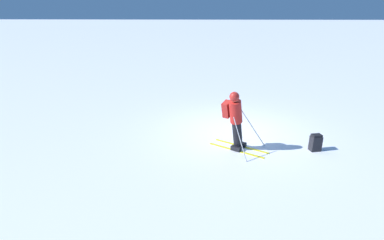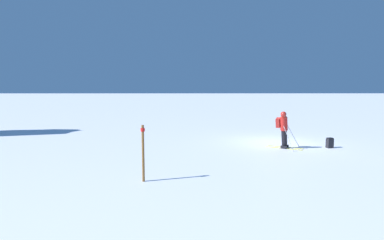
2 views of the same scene
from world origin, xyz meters
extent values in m
plane|color=white|center=(0.00, 0.00, 0.00)|extent=(300.00, 300.00, 0.00)
cube|color=yellow|center=(-1.51, 0.09, 0.01)|extent=(0.99, 1.54, 0.01)
cube|color=yellow|center=(-1.20, -0.09, 0.01)|extent=(0.99, 1.54, 0.01)
cube|color=black|center=(-1.51, 0.09, 0.07)|extent=(0.27, 0.31, 0.12)
cube|color=black|center=(-1.20, -0.09, 0.07)|extent=(0.27, 0.31, 0.12)
cylinder|color=black|center=(-1.48, 0.07, 0.52)|extent=(0.53, 0.46, 0.86)
cylinder|color=red|center=(-1.64, 0.17, 1.23)|extent=(0.60, 0.55, 0.71)
sphere|color=tan|center=(-1.73, 0.23, 1.65)|extent=(0.36, 0.35, 0.28)
sphere|color=#AD231E|center=(-1.74, 0.23, 1.68)|extent=(0.42, 0.40, 0.33)
cube|color=#AD231E|center=(-1.51, 0.40, 1.26)|extent=(0.42, 0.35, 0.50)
cylinder|color=#B7B7BC|center=(-2.01, 0.05, 0.57)|extent=(0.38, 0.41, 1.15)
cylinder|color=#B7B7BC|center=(-1.29, -0.39, 0.63)|extent=(0.40, 0.84, 1.27)
cube|color=black|center=(-1.37, -2.19, 0.22)|extent=(0.28, 0.34, 0.44)
cube|color=black|center=(-1.37, -2.19, 0.47)|extent=(0.25, 0.31, 0.06)
camera|label=1|loc=(-9.42, 0.94, 3.80)|focal=28.00mm
camera|label=2|loc=(-15.67, 4.67, 2.90)|focal=28.00mm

